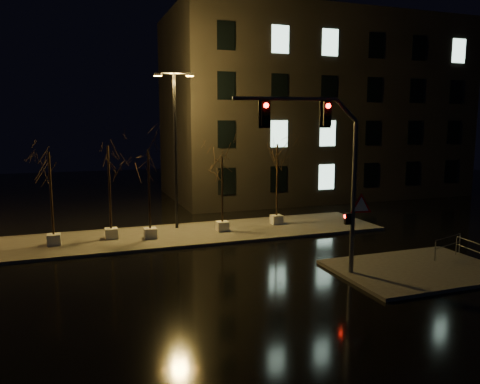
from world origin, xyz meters
name	(u,v)px	position (x,y,z in m)	size (l,w,h in m)	color
ground	(226,266)	(0.00, 0.00, 0.00)	(90.00, 90.00, 0.00)	black
median	(193,234)	(0.00, 6.00, 0.07)	(22.00, 5.00, 0.15)	#403F3A
sidewalk_corner	(417,270)	(7.50, -3.50, 0.07)	(7.00, 5.00, 0.15)	#403F3A
building	(313,109)	(14.00, 18.00, 7.50)	(25.00, 12.00, 15.00)	black
tree_0	(50,173)	(-7.27, 5.88, 3.83)	(1.80, 1.80, 4.85)	beige
tree_1	(109,167)	(-4.41, 6.26, 4.01)	(1.80, 1.80, 5.09)	beige
tree_2	(149,170)	(-2.43, 5.59, 3.84)	(1.80, 1.80, 4.86)	beige
tree_3	(222,173)	(1.73, 5.91, 3.50)	(1.80, 1.80, 4.41)	beige
tree_4	(277,162)	(5.42, 6.54, 3.96)	(1.80, 1.80, 5.02)	beige
traffic_signal_mast	(328,160)	(3.36, -2.84, 4.83)	(5.77, 1.05, 7.13)	slate
streetlight_main	(175,140)	(-0.56, 7.57, 5.32)	(2.21, 0.89, 8.96)	black
guard_rail_a	(448,243)	(10.00, -2.56, 0.77)	(2.10, 0.70, 0.95)	slate
guard_rail_b	(470,248)	(10.50, -3.38, 0.73)	(0.26, 1.88, 0.90)	slate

